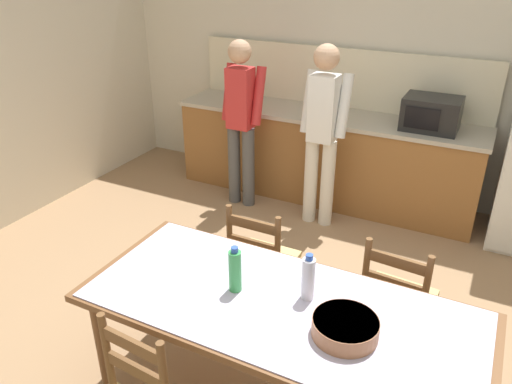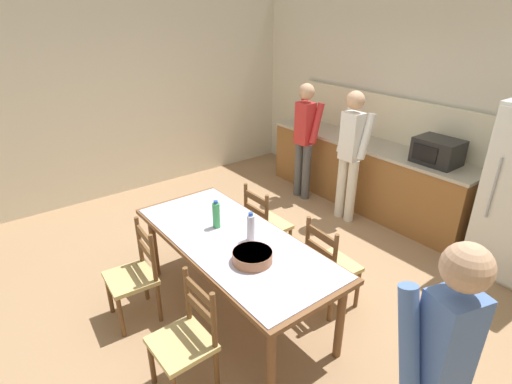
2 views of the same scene
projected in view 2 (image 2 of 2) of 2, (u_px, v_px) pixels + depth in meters
ground_plane at (275, 285)px, 4.12m from camera, size 8.32×8.32×0.00m
wall_back at (440, 109)px, 4.98m from camera, size 6.52×0.12×2.90m
wall_left at (134, 94)px, 5.85m from camera, size 0.12×5.20×2.90m
kitchen_counter at (364, 173)px, 5.66m from camera, size 3.15×0.66×0.93m
counter_splashback at (384, 117)px, 5.51m from camera, size 3.11×0.03×0.60m
microwave at (438, 151)px, 4.67m from camera, size 0.50×0.39×0.30m
dining_table at (233, 246)px, 3.51m from camera, size 2.13×0.91×0.78m
bottle_near_centre at (216, 215)px, 3.61m from camera, size 0.07×0.07×0.27m
bottle_off_centre at (251, 227)px, 3.41m from camera, size 0.07×0.07×0.27m
serving_bowl at (252, 256)px, 3.15m from camera, size 0.32×0.32×0.09m
chair_side_near_left at (135, 276)px, 3.55m from camera, size 0.45×0.43×0.91m
chair_side_near_right at (186, 340)px, 2.86m from camera, size 0.43×0.41×0.91m
chair_side_far_left at (265, 225)px, 4.37m from camera, size 0.42×0.40×0.91m
chair_side_far_right at (330, 266)px, 3.68m from camera, size 0.45×0.43×0.91m
person_at_sink at (305, 136)px, 5.68m from camera, size 0.42×0.29×1.68m
person_at_counter at (351, 151)px, 5.04m from camera, size 0.43×0.30×1.71m
person_by_table at (437, 372)px, 1.99m from camera, size 0.36×0.48×1.71m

